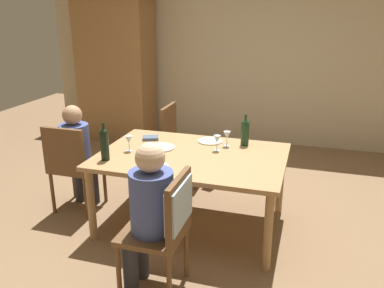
{
  "coord_description": "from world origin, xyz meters",
  "views": [
    {
      "loc": [
        1.01,
        -3.29,
        2.0
      ],
      "look_at": [
        0.0,
        0.0,
        0.82
      ],
      "focal_mm": 37.57,
      "sensor_mm": 36.0,
      "label": 1
    }
  ],
  "objects_px": {
    "armoire_cabinet": "(116,69)",
    "person_woman_host": "(77,149)",
    "wine_glass_near_right": "(217,140)",
    "wine_glass_centre": "(129,140)",
    "dining_table": "(192,162)",
    "wine_bottle_dark_red": "(105,143)",
    "wine_glass_near_left": "(227,136)",
    "handbag": "(213,176)",
    "dinner_plate_guest_left": "(155,166)",
    "dinner_plate_guest_right": "(210,141)",
    "chair_left_end": "(72,163)",
    "person_man_bearded": "(149,208)",
    "wine_bottle_tall_green": "(245,132)",
    "chair_near": "(169,219)",
    "chair_far_left": "(178,138)",
    "dinner_plate_host": "(161,147)"
  },
  "relations": [
    {
      "from": "armoire_cabinet",
      "to": "person_woman_host",
      "type": "relative_size",
      "value": 1.99
    },
    {
      "from": "wine_glass_near_right",
      "to": "wine_glass_centre",
      "type": "bearing_deg",
      "value": -162.31
    },
    {
      "from": "dining_table",
      "to": "wine_bottle_dark_red",
      "type": "bearing_deg",
      "value": -152.72
    },
    {
      "from": "dining_table",
      "to": "armoire_cabinet",
      "type": "bearing_deg",
      "value": 129.82
    },
    {
      "from": "wine_glass_near_left",
      "to": "handbag",
      "type": "relative_size",
      "value": 0.53
    },
    {
      "from": "wine_glass_near_left",
      "to": "dining_table",
      "type": "bearing_deg",
      "value": -128.67
    },
    {
      "from": "dinner_plate_guest_left",
      "to": "dinner_plate_guest_right",
      "type": "relative_size",
      "value": 0.92
    },
    {
      "from": "chair_left_end",
      "to": "person_man_bearded",
      "type": "height_order",
      "value": "person_man_bearded"
    },
    {
      "from": "chair_left_end",
      "to": "person_woman_host",
      "type": "height_order",
      "value": "person_woman_host"
    },
    {
      "from": "dinner_plate_guest_left",
      "to": "handbag",
      "type": "bearing_deg",
      "value": 82.49
    },
    {
      "from": "armoire_cabinet",
      "to": "wine_glass_centre",
      "type": "distance_m",
      "value": 2.78
    },
    {
      "from": "wine_glass_near_right",
      "to": "wine_bottle_tall_green",
      "type": "bearing_deg",
      "value": 46.31
    },
    {
      "from": "wine_bottle_tall_green",
      "to": "chair_left_end",
      "type": "bearing_deg",
      "value": -163.56
    },
    {
      "from": "chair_left_end",
      "to": "wine_bottle_tall_green",
      "type": "xyz_separation_m",
      "value": [
        1.64,
        0.48,
        0.33
      ]
    },
    {
      "from": "chair_near",
      "to": "dinner_plate_guest_right",
      "type": "bearing_deg",
      "value": 2.32
    },
    {
      "from": "wine_glass_centre",
      "to": "armoire_cabinet",
      "type": "bearing_deg",
      "value": 119.32
    },
    {
      "from": "person_woman_host",
      "to": "wine_glass_centre",
      "type": "bearing_deg",
      "value": -9.75
    },
    {
      "from": "wine_glass_near_left",
      "to": "wine_glass_near_right",
      "type": "bearing_deg",
      "value": -111.94
    },
    {
      "from": "chair_far_left",
      "to": "wine_glass_centre",
      "type": "height_order",
      "value": "chair_far_left"
    },
    {
      "from": "wine_glass_centre",
      "to": "person_man_bearded",
      "type": "bearing_deg",
      "value": -57.39
    },
    {
      "from": "wine_bottle_tall_green",
      "to": "wine_bottle_dark_red",
      "type": "height_order",
      "value": "wine_bottle_dark_red"
    },
    {
      "from": "wine_bottle_tall_green",
      "to": "dinner_plate_guest_left",
      "type": "relative_size",
      "value": 1.38
    },
    {
      "from": "dining_table",
      "to": "chair_near",
      "type": "height_order",
      "value": "chair_near"
    },
    {
      "from": "dinner_plate_host",
      "to": "handbag",
      "type": "bearing_deg",
      "value": 71.02
    },
    {
      "from": "dinner_plate_guest_left",
      "to": "wine_glass_near_right",
      "type": "bearing_deg",
      "value": 54.0
    },
    {
      "from": "wine_bottle_tall_green",
      "to": "dinner_plate_host",
      "type": "bearing_deg",
      "value": -156.76
    },
    {
      "from": "wine_bottle_tall_green",
      "to": "dining_table",
      "type": "bearing_deg",
      "value": -136.24
    },
    {
      "from": "dinner_plate_host",
      "to": "dinner_plate_guest_left",
      "type": "distance_m",
      "value": 0.48
    },
    {
      "from": "chair_far_left",
      "to": "wine_glass_near_left",
      "type": "relative_size",
      "value": 6.17
    },
    {
      "from": "dinner_plate_host",
      "to": "dinner_plate_guest_left",
      "type": "height_order",
      "value": "same"
    },
    {
      "from": "wine_glass_near_right",
      "to": "chair_far_left",
      "type": "bearing_deg",
      "value": 129.64
    },
    {
      "from": "person_man_bearded",
      "to": "armoire_cabinet",
      "type": "bearing_deg",
      "value": 30.22
    },
    {
      "from": "chair_far_left",
      "to": "dinner_plate_host",
      "type": "xyz_separation_m",
      "value": [
        0.13,
        -0.89,
        0.2
      ]
    },
    {
      "from": "chair_left_end",
      "to": "chair_near",
      "type": "bearing_deg",
      "value": -32.98
    },
    {
      "from": "dining_table",
      "to": "wine_glass_centre",
      "type": "xyz_separation_m",
      "value": [
        -0.59,
        -0.08,
        0.18
      ]
    },
    {
      "from": "person_woman_host",
      "to": "person_man_bearded",
      "type": "height_order",
      "value": "person_man_bearded"
    },
    {
      "from": "armoire_cabinet",
      "to": "chair_near",
      "type": "xyz_separation_m",
      "value": [
        2.07,
        -3.29,
        -0.5
      ]
    },
    {
      "from": "wine_bottle_tall_green",
      "to": "dinner_plate_guest_right",
      "type": "relative_size",
      "value": 1.27
    },
    {
      "from": "wine_glass_near_left",
      "to": "dinner_plate_guest_right",
      "type": "distance_m",
      "value": 0.23
    },
    {
      "from": "armoire_cabinet",
      "to": "handbag",
      "type": "xyz_separation_m",
      "value": [
        1.91,
        -1.37,
        -0.99
      ]
    },
    {
      "from": "person_man_bearded",
      "to": "wine_glass_centre",
      "type": "xyz_separation_m",
      "value": [
        -0.56,
        0.88,
        0.17
      ]
    },
    {
      "from": "wine_glass_near_right",
      "to": "dinner_plate_host",
      "type": "relative_size",
      "value": 0.56
    },
    {
      "from": "dinner_plate_guest_left",
      "to": "handbag",
      "type": "height_order",
      "value": "dinner_plate_guest_left"
    },
    {
      "from": "wine_glass_near_left",
      "to": "wine_glass_centre",
      "type": "height_order",
      "value": "same"
    },
    {
      "from": "person_man_bearded",
      "to": "dinner_plate_guest_left",
      "type": "xyz_separation_m",
      "value": [
        -0.18,
        0.58,
        0.07
      ]
    },
    {
      "from": "person_man_bearded",
      "to": "wine_bottle_tall_green",
      "type": "height_order",
      "value": "person_man_bearded"
    },
    {
      "from": "dining_table",
      "to": "dinner_plate_guest_left",
      "type": "distance_m",
      "value": 0.45
    },
    {
      "from": "person_woman_host",
      "to": "dinner_plate_host",
      "type": "distance_m",
      "value": 0.9
    },
    {
      "from": "wine_bottle_dark_red",
      "to": "wine_glass_centre",
      "type": "relative_size",
      "value": 2.28
    },
    {
      "from": "wine_glass_near_right",
      "to": "dinner_plate_guest_left",
      "type": "xyz_separation_m",
      "value": [
        -0.4,
        -0.55,
        -0.1
      ]
    }
  ]
}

